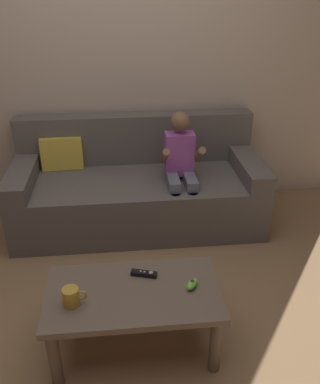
{
  "coord_description": "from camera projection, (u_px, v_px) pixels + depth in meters",
  "views": [
    {
      "loc": [
        0.01,
        -1.68,
        1.8
      ],
      "look_at": [
        0.24,
        0.59,
        0.59
      ],
      "focal_mm": 38.36,
      "sensor_mm": 36.0,
      "label": 1
    }
  ],
  "objects": [
    {
      "name": "couch",
      "position": [
        137.0,
        188.0,
        3.29
      ],
      "size": [
        1.91,
        0.8,
        0.81
      ],
      "color": "#56514C",
      "rests_on": "ground"
    },
    {
      "name": "nunchuk_lime",
      "position": [
        192.0,
        284.0,
        2.09
      ],
      "size": [
        0.09,
        0.1,
        0.05
      ],
      "color": "#72C638",
      "rests_on": "coffee_table"
    },
    {
      "name": "ground_plane",
      "position": [
        128.0,
        335.0,
        2.31
      ],
      "size": [
        8.4,
        8.4,
        0.0
      ],
      "primitive_type": "plane",
      "color": "olive"
    },
    {
      "name": "wall_back",
      "position": [
        115.0,
        55.0,
        3.17
      ],
      "size": [
        4.2,
        0.05,
        2.5
      ],
      "primitive_type": "cube",
      "color": "#B2A38E",
      "rests_on": "ground"
    },
    {
      "name": "coffee_mug",
      "position": [
        72.0,
        297.0,
        1.97
      ],
      "size": [
        0.12,
        0.08,
        0.09
      ],
      "color": "#B78C2D",
      "rests_on": "coffee_table"
    },
    {
      "name": "coffee_table",
      "position": [
        134.0,
        301.0,
        2.1
      ],
      "size": [
        0.89,
        0.49,
        0.38
      ],
      "color": "brown",
      "rests_on": "ground"
    },
    {
      "name": "game_remote_black_near_edge",
      "position": [
        144.0,
        274.0,
        2.18
      ],
      "size": [
        0.14,
        0.08,
        0.03
      ],
      "color": "black",
      "rests_on": "coffee_table"
    },
    {
      "name": "person_seated_on_couch",
      "position": [
        181.0,
        167.0,
        3.04
      ],
      "size": [
        0.3,
        0.37,
        0.93
      ],
      "color": "slate",
      "rests_on": "ground"
    }
  ]
}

